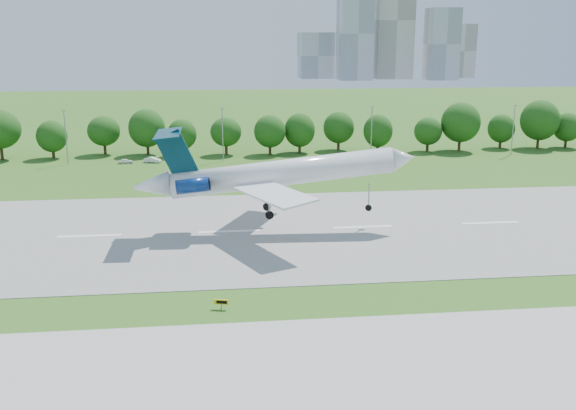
# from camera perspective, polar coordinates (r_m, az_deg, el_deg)

# --- Properties ---
(ground) EXTENTS (600.00, 600.00, 0.00)m
(ground) POSITION_cam_1_polar(r_m,az_deg,el_deg) (74.23, 11.00, -7.45)
(ground) COLOR #2E5C18
(ground) RESTS_ON ground
(runway) EXTENTS (400.00, 45.00, 0.08)m
(runway) POSITION_cam_1_polar(r_m,az_deg,el_deg) (97.00, 6.65, -1.98)
(runway) COLOR gray
(runway) RESTS_ON ground
(taxiway) EXTENTS (400.00, 23.00, 0.08)m
(taxiway) POSITION_cam_1_polar(r_m,az_deg,el_deg) (58.94, 16.30, -13.81)
(taxiway) COLOR #ADADA8
(taxiway) RESTS_ON ground
(tree_line) EXTENTS (288.40, 8.40, 10.40)m
(tree_line) POSITION_cam_1_polar(r_m,az_deg,el_deg) (160.40, 1.33, 6.91)
(tree_line) COLOR #382314
(tree_line) RESTS_ON ground
(light_poles) EXTENTS (175.90, 0.25, 12.19)m
(light_poles) POSITION_cam_1_polar(r_m,az_deg,el_deg) (150.24, 0.90, 6.46)
(light_poles) COLOR gray
(light_poles) RESTS_ON ground
(skyline) EXTENTS (127.00, 52.00, 80.00)m
(skyline) POSITION_cam_1_polar(r_m,az_deg,el_deg) (472.10, 8.77, 14.74)
(skyline) COLOR #B2B2B7
(skyline) RESTS_ON ground
(airliner) EXTENTS (41.14, 29.94, 12.88)m
(airliner) POSITION_cam_1_polar(r_m,az_deg,el_deg) (92.75, -1.74, 2.83)
(airliner) COLOR white
(airliner) RESTS_ON ground
(taxi_sign_left) EXTENTS (1.53, 0.56, 1.08)m
(taxi_sign_left) POSITION_cam_1_polar(r_m,az_deg,el_deg) (68.13, -5.95, -8.58)
(taxi_sign_left) COLOR gray
(taxi_sign_left) RESTS_ON ground
(service_vehicle_a) EXTENTS (4.08, 2.43, 1.27)m
(service_vehicle_a) POSITION_cam_1_polar(r_m,az_deg,el_deg) (150.34, -11.95, 3.95)
(service_vehicle_a) COLOR silver
(service_vehicle_a) RESTS_ON ground
(service_vehicle_b) EXTENTS (3.34, 1.73, 1.08)m
(service_vehicle_b) POSITION_cam_1_polar(r_m,az_deg,el_deg) (150.62, -14.22, 3.80)
(service_vehicle_b) COLOR white
(service_vehicle_b) RESTS_ON ground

